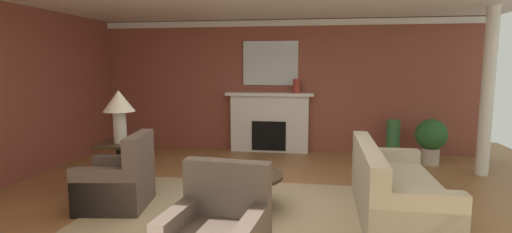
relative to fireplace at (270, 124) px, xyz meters
The scene contains 17 objects.
ground_plane 3.24m from the fireplace, 86.27° to the right, with size 9.82×9.82×0.00m, color olive.
wall_fireplace 0.83m from the fireplace, 45.43° to the left, with size 8.16×0.12×2.72m, color brown.
wall_window 4.70m from the fireplace, 141.60° to the right, with size 0.12×7.26×2.72m, color brown.
crown_moulding 2.07m from the fireplace, 32.17° to the left, with size 8.16×0.08×0.12m, color white.
area_rug 3.38m from the fireplace, 88.60° to the right, with size 3.72×2.26×0.01m, color tan.
fireplace is the anchor object (origin of this frame).
mantel_mirror 1.25m from the fireplace, 90.00° to the left, with size 1.14×0.04×0.90m, color silver.
sofa 3.80m from the fireplace, 60.09° to the right, with size 0.92×2.11×0.85m.
armchair_near_window 3.84m from the fireplace, 112.91° to the right, with size 0.90×0.90×0.95m.
coffee_table 3.34m from the fireplace, 88.60° to the right, with size 1.00×1.00×0.45m.
side_table 3.40m from the fireplace, 121.59° to the right, with size 0.56×0.56×0.70m.
table_lamp 3.46m from the fireplace, 121.59° to the right, with size 0.44×0.44×0.75m.
vase_tall_corner 2.44m from the fireplace, ahead, with size 0.25×0.25×0.76m, color #33703D.
vase_mantel_right 0.97m from the fireplace, ahead, with size 0.14×0.14×0.29m, color #9E3328.
book_red_cover 3.42m from the fireplace, 91.62° to the right, with size 0.21×0.16×0.04m, color tan.
potted_plant 3.08m from the fireplace, 11.56° to the right, with size 0.56×0.56×0.83m.
column_white 3.94m from the fireplace, 18.07° to the right, with size 0.20×0.20×2.72m, color white.
Camera 1 is at (0.77, -4.84, 1.81)m, focal length 27.62 mm.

